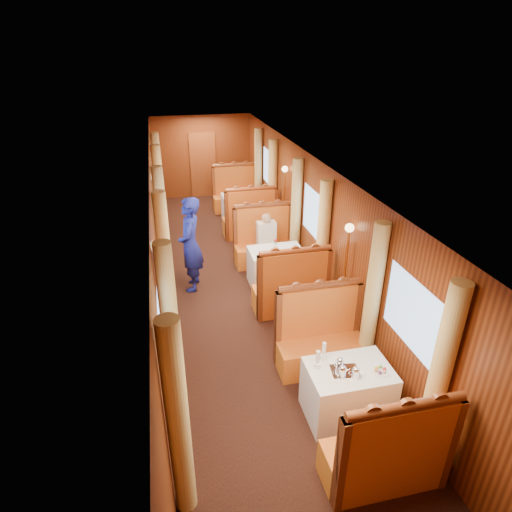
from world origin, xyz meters
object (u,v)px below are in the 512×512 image
object	(u,v)px
teapot_back	(340,364)
table_near	(347,392)
banquette_mid_fwd	(291,291)
rose_vase_far	(242,189)
banquette_far_fwd	(250,220)
table_far	(242,209)
passenger	(266,235)
banquette_near_aft	(320,341)
teapot_left	(342,373)
banquette_near_fwd	(386,456)
table_mid	(276,267)
banquette_mid_aft	(264,244)
rose_vase_mid	(275,243)
fruit_plate	(380,371)
teapot_right	(355,374)
banquette_far_aft	(236,195)
steward	(190,245)
tea_tray	(345,371)

from	to	relation	value
teapot_back	table_near	bearing A→B (deg)	-31.69
banquette_mid_fwd	rose_vase_far	size ratio (longest dim) A/B	3.72
banquette_far_fwd	table_far	bearing A→B (deg)	90.00
passenger	banquette_near_aft	bearing A→B (deg)	-90.00
teapot_back	teapot_left	bearing A→B (deg)	-110.39
banquette_near_fwd	table_mid	world-z (taller)	banquette_near_fwd
banquette_mid_aft	teapot_back	xyz separation A→B (m)	(-0.12, -4.46, 0.39)
table_mid	teapot_back	xyz separation A→B (m)	(-0.12, -3.45, 0.43)
table_near	rose_vase_far	size ratio (longest dim) A/B	2.92
rose_vase_mid	rose_vase_far	world-z (taller)	same
rose_vase_far	passenger	world-z (taller)	passenger
table_far	fruit_plate	xyz separation A→B (m)	(0.34, -7.13, 0.39)
banquette_mid_aft	rose_vase_far	world-z (taller)	banquette_mid_aft
table_near	passenger	xyz separation A→B (m)	(-0.00, 4.30, 0.37)
table_mid	rose_vase_mid	world-z (taller)	rose_vase_mid
table_mid	teapot_back	bearing A→B (deg)	-92.02
banquette_near_aft	passenger	distance (m)	3.30
teapot_right	banquette_far_fwd	bearing A→B (deg)	103.55
table_mid	teapot_right	size ratio (longest dim) A/B	6.81
banquette_far_aft	rose_vase_mid	size ratio (longest dim) A/B	3.72
table_mid	table_near	bearing A→B (deg)	-90.00
rose_vase_far	steward	size ratio (longest dim) A/B	0.19
teapot_right	rose_vase_mid	bearing A→B (deg)	103.90
table_mid	table_far	xyz separation A→B (m)	(0.00, 3.50, 0.00)
table_mid	rose_vase_mid	bearing A→B (deg)	-149.84
passenger	tea_tray	bearing A→B (deg)	-91.11
table_far	fruit_plate	size ratio (longest dim) A/B	4.69
banquette_near_fwd	rose_vase_mid	distance (m)	4.53
teapot_right	table_mid	bearing A→B (deg)	103.50
table_far	teapot_right	world-z (taller)	teapot_right
table_far	rose_vase_mid	xyz separation A→B (m)	(-0.03, -3.51, 0.55)
banquette_mid_fwd	teapot_right	size ratio (longest dim) A/B	8.69
table_far	banquette_far_aft	size ratio (longest dim) A/B	0.78
banquette_near_aft	table_mid	bearing A→B (deg)	90.00
table_mid	banquette_far_fwd	bearing A→B (deg)	90.00
fruit_plate	passenger	distance (m)	4.44
banquette_near_aft	teapot_back	bearing A→B (deg)	-97.19
banquette_mid_fwd	rose_vase_far	bearing A→B (deg)	90.09
passenger	table_near	bearing A→B (deg)	-90.00
rose_vase_far	passenger	xyz separation A→B (m)	(0.01, -2.71, -0.19)
table_mid	table_far	bearing A→B (deg)	90.00
rose_vase_far	table_far	bearing A→B (deg)	-62.63
table_mid	rose_vase_far	bearing A→B (deg)	90.11
banquette_mid_fwd	banquette_near_aft	bearing A→B (deg)	-90.00
table_far	passenger	size ratio (longest dim) A/B	1.38
rose_vase_mid	passenger	world-z (taller)	passenger
tea_tray	passenger	bearing A→B (deg)	88.89
banquette_mid_aft	teapot_right	bearing A→B (deg)	-90.11
banquette_mid_aft	rose_vase_mid	size ratio (longest dim) A/B	3.72
banquette_near_fwd	banquette_mid_fwd	size ratio (longest dim) A/B	1.00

